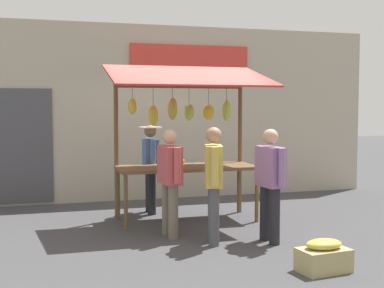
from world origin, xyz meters
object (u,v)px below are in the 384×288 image
object	(u,v)px
market_stall	(186,123)
shopper_with_shopping_bag	(170,176)
shopper_in_grey_tee	(270,178)
vendor_with_sunhat	(150,162)
shopper_in_striped_shirt	(214,177)
produce_crate_near	(324,257)

from	to	relation	value
market_stall	shopper_with_shopping_bag	distance (m)	1.30
market_stall	shopper_in_grey_tee	bearing A→B (deg)	113.04
vendor_with_sunhat	shopper_with_shopping_bag	world-z (taller)	vendor_with_sunhat
shopper_in_striped_shirt	shopper_in_grey_tee	distance (m)	0.76
vendor_with_sunhat	shopper_in_grey_tee	bearing A→B (deg)	28.60
shopper_in_striped_shirt	shopper_in_grey_tee	world-z (taller)	shopper_in_striped_shirt
vendor_with_sunhat	shopper_with_shopping_bag	size ratio (longest dim) A/B	1.00
produce_crate_near	vendor_with_sunhat	bearing A→B (deg)	-72.21
vendor_with_sunhat	market_stall	bearing A→B (deg)	34.56
shopper_in_striped_shirt	produce_crate_near	world-z (taller)	shopper_in_striped_shirt
shopper_in_grey_tee	produce_crate_near	world-z (taller)	shopper_in_grey_tee
market_stall	shopper_in_grey_tee	size ratio (longest dim) A/B	1.64
market_stall	shopper_with_shopping_bag	world-z (taller)	market_stall
vendor_with_sunhat	produce_crate_near	bearing A→B (deg)	20.59
shopper_with_shopping_bag	shopper_in_grey_tee	world-z (taller)	shopper_in_grey_tee
shopper_with_shopping_bag	vendor_with_sunhat	bearing A→B (deg)	-9.53
shopper_with_shopping_bag	produce_crate_near	distance (m)	2.46
market_stall	shopper_in_striped_shirt	bearing A→B (deg)	88.33
market_stall	shopper_in_striped_shirt	world-z (taller)	market_stall
shopper_in_striped_shirt	shopper_with_shopping_bag	bearing A→B (deg)	57.46
vendor_with_sunhat	shopper_with_shopping_bag	distance (m)	1.67
produce_crate_near	market_stall	bearing A→B (deg)	-75.98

